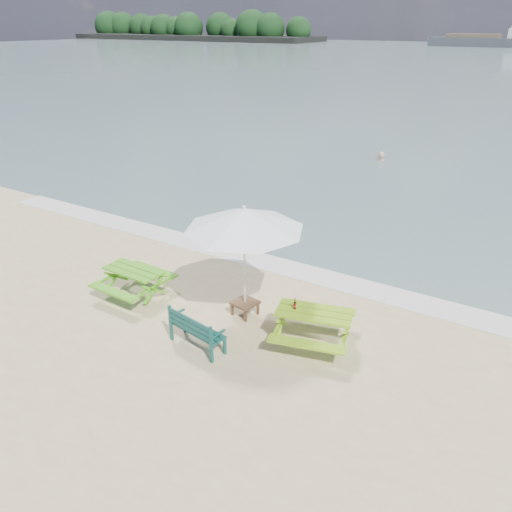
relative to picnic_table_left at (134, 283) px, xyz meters
The scene contains 9 objects.
foam_strip 4.12m from the picnic_table_left, 50.06° to the left, with size 22.00×0.90×0.01m, color silver.
island_headland 175.30m from the picnic_table_left, 127.77° to the left, with size 90.00×22.00×7.60m.
picnic_table_left is the anchor object (origin of this frame).
picnic_table_right 4.48m from the picnic_table_left, ahead, with size 1.86×1.99×0.72m.
park_bench 2.71m from the picnic_table_left, 19.12° to the right, with size 1.30×0.62×0.77m.
side_table 2.79m from the picnic_table_left, 12.93° to the left, with size 0.59×0.59×0.33m.
patio_umbrella 3.40m from the picnic_table_left, 12.93° to the left, with size 2.93×2.93×2.51m.
beer_bottle 4.11m from the picnic_table_left, ahead, with size 0.06×0.06×0.24m.
swimmer 15.38m from the picnic_table_left, 86.86° to the left, with size 0.76×0.64×1.76m.
Camera 1 is at (5.26, -5.90, 5.94)m, focal length 35.00 mm.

